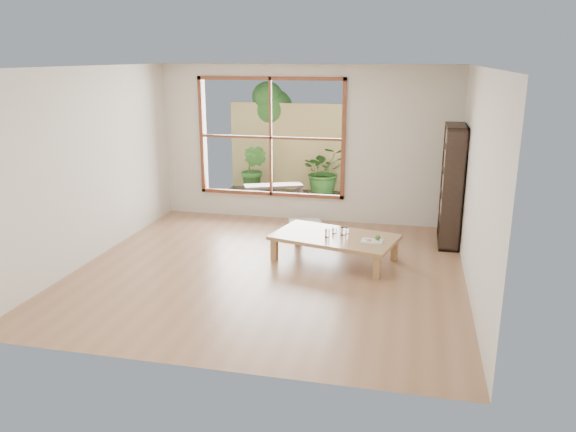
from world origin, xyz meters
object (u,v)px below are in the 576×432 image
(low_table, at_px, (335,239))
(garden_bench, at_px, (273,188))
(food_tray, at_px, (373,240))
(bookshelf, at_px, (452,186))

(low_table, relative_size, garden_bench, 1.59)
(low_table, relative_size, food_tray, 6.20)
(food_tray, bearing_deg, bookshelf, 53.54)
(food_tray, height_order, garden_bench, food_tray)
(low_table, distance_m, garden_bench, 3.22)
(low_table, bearing_deg, garden_bench, 133.44)
(low_table, bearing_deg, food_tray, -1.77)
(low_table, distance_m, bookshelf, 1.99)
(low_table, distance_m, food_tray, 0.56)
(food_tray, distance_m, garden_bench, 3.63)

